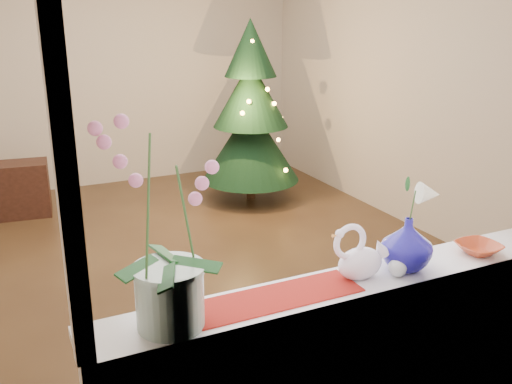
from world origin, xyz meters
TOP-DOWN VIEW (x-y plane):
  - ground at (0.00, 0.00)m, footprint 5.00×5.00m
  - wall_back at (0.00, 2.50)m, footprint 4.50×0.10m
  - wall_front at (0.00, -2.50)m, footprint 4.50×0.10m
  - wall_right at (2.25, 0.00)m, footprint 0.10×5.00m
  - windowsill at (0.00, -2.37)m, footprint 2.20×0.26m
  - window_frame at (0.00, -2.47)m, footprint 2.22×0.06m
  - runner at (-0.38, -2.37)m, footprint 0.70×0.20m
  - orchid_pot at (-0.78, -2.39)m, footprint 0.30×0.30m
  - swan at (0.02, -2.36)m, footprint 0.29×0.21m
  - blue_vase at (0.24, -2.37)m, footprint 0.26×0.26m
  - lily at (0.24, -2.37)m, footprint 0.14×0.08m
  - paperweight at (0.16, -2.42)m, footprint 0.09×0.09m
  - amber_dish at (0.64, -2.39)m, footprint 0.16×0.16m
  - xmas_tree at (1.22, 1.25)m, footprint 1.24×1.24m
  - side_table at (-1.13, 1.76)m, footprint 0.75×0.44m

SIDE VIEW (x-z plane):
  - ground at x=0.00m, z-range 0.00..0.00m
  - side_table at x=-1.13m, z-range 0.00..0.54m
  - windowsill at x=0.00m, z-range 0.88..0.92m
  - runner at x=-0.38m, z-range 0.92..0.93m
  - xmas_tree at x=1.22m, z-range 0.00..1.88m
  - amber_dish at x=0.64m, z-range 0.92..0.96m
  - paperweight at x=0.16m, z-range 0.92..1.00m
  - swan at x=0.02m, z-range 0.92..1.15m
  - blue_vase at x=0.24m, z-range 0.92..1.18m
  - lily at x=0.24m, z-range 1.18..1.37m
  - orchid_pot at x=-0.78m, z-range 0.92..1.65m
  - wall_back at x=0.00m, z-range 0.00..2.70m
  - wall_front at x=0.00m, z-range 0.00..2.70m
  - wall_right at x=2.25m, z-range 0.00..2.70m
  - window_frame at x=0.00m, z-range 0.90..2.50m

